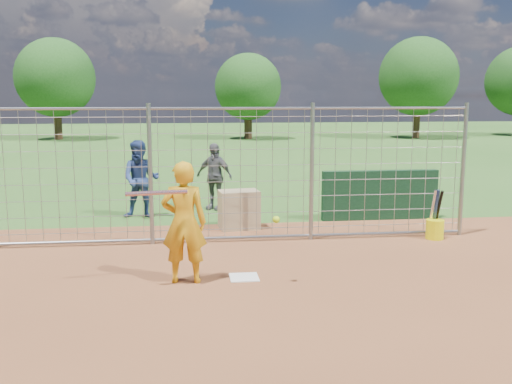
{
  "coord_description": "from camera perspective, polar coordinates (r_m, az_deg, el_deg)",
  "views": [
    {
      "loc": [
        -0.79,
        -8.45,
        2.72
      ],
      "look_at": [
        0.3,
        0.8,
        1.15
      ],
      "focal_mm": 40.0,
      "sensor_mm": 36.0,
      "label": 1
    }
  ],
  "objects": [
    {
      "name": "home_plate",
      "position": [
        8.72,
        -1.2,
        -8.54
      ],
      "size": [
        0.43,
        0.43,
        0.02
      ],
      "primitive_type": "cube",
      "color": "silver",
      "rests_on": "ground"
    },
    {
      "name": "batter",
      "position": [
        8.37,
        -7.21,
        -3.05
      ],
      "size": [
        0.7,
        0.5,
        1.81
      ],
      "primitive_type": "imported",
      "rotation": [
        0.0,
        0.0,
        3.04
      ],
      "color": "orange",
      "rests_on": "ground"
    },
    {
      "name": "backstop_fence",
      "position": [
        10.58,
        -2.38,
        1.63
      ],
      "size": [
        9.08,
        0.08,
        2.6
      ],
      "color": "gray",
      "rests_on": "ground"
    },
    {
      "name": "dugout_wall",
      "position": [
        12.94,
        12.27,
        -0.3
      ],
      "size": [
        2.6,
        0.2,
        1.1
      ],
      "primitive_type": "cube",
      "color": "#11381E",
      "rests_on": "ground"
    },
    {
      "name": "equipment_in_play",
      "position": [
        8.04,
        -7.0,
        -0.74
      ],
      "size": [
        2.16,
        0.21,
        0.5
      ],
      "color": "silver",
      "rests_on": "ground"
    },
    {
      "name": "bucket_with_bats",
      "position": [
        11.5,
        17.45,
        -3.31
      ],
      "size": [
        0.34,
        0.39,
        0.97
      ],
      "color": "#FBF60D",
      "rests_on": "ground"
    },
    {
      "name": "infield_dirt",
      "position": [
        6.14,
        1.43,
        -16.68
      ],
      "size": [
        18.0,
        18.0,
        0.0
      ],
      "primitive_type": "plane",
      "color": "brown",
      "rests_on": "ground"
    },
    {
      "name": "bystander_a",
      "position": [
        13.02,
        -11.44,
        1.24
      ],
      "size": [
        0.93,
        0.76,
        1.75
      ],
      "primitive_type": "imported",
      "rotation": [
        0.0,
        0.0,
        -0.12
      ],
      "color": "navy",
      "rests_on": "ground"
    },
    {
      "name": "bystander_b",
      "position": [
        13.8,
        -4.2,
        1.58
      ],
      "size": [
        1.01,
        0.84,
        1.62
      ],
      "primitive_type": "imported",
      "rotation": [
        0.0,
        0.0,
        -0.57
      ],
      "color": "#56575B",
      "rests_on": "ground"
    },
    {
      "name": "equipment_bin",
      "position": [
        11.79,
        -1.71,
        -1.78
      ],
      "size": [
        0.87,
        0.65,
        0.8
      ],
      "primitive_type": "cube",
      "rotation": [
        0.0,
        0.0,
        0.13
      ],
      "color": "tan",
      "rests_on": "ground"
    },
    {
      "name": "ground",
      "position": [
        8.91,
        -1.33,
        -8.2
      ],
      "size": [
        100.0,
        100.0,
        0.0
      ],
      "primitive_type": "plane",
      "color": "#2D591E",
      "rests_on": "ground"
    },
    {
      "name": "tree_line",
      "position": [
        36.8,
        -0.62,
        11.12
      ],
      "size": [
        44.66,
        6.72,
        6.48
      ],
      "color": "#3F2B19",
      "rests_on": "ground"
    }
  ]
}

